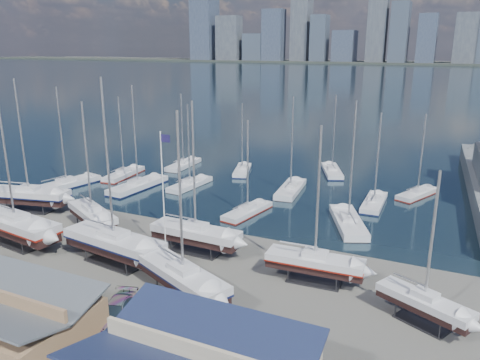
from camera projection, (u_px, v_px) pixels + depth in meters
The scene contains 28 objects.
ground at pixel (142, 257), 48.97m from camera, with size 1400.00×1400.00×0.00m, color #605E59.
water at pixel (418, 78), 318.66m from camera, with size 1400.00×600.00×0.40m, color #182938.
far_shore at pixel (439, 64), 544.48m from camera, with size 1400.00×80.00×2.20m, color #2D332D.
skyline at pixel (435, 29), 531.73m from camera, with size 639.14×43.80×107.69m.
shed_grey at pixel (8, 315), 34.46m from camera, with size 12.60×8.40×4.17m.
sailboat_cradle_0 at pixel (29, 195), 62.03m from camera, with size 11.24×5.45×17.40m.
sailboat_cradle_1 at pixel (16, 225), 51.57m from camera, with size 12.37×4.92×19.18m.
sailboat_cradle_2 at pixel (92, 214), 55.35m from camera, with size 9.53×6.60×15.34m.
sailboat_cradle_3 at pixel (114, 243), 46.96m from camera, with size 11.93×4.74×18.55m.
sailboat_cradle_4 at pixel (196, 234), 49.59m from camera, with size 9.94×3.02×16.11m.
sailboat_cradle_5 at pixel (183, 278), 40.17m from camera, with size 10.48×6.73×16.45m.
sailboat_cradle_6 at pixel (315, 262), 43.18m from camera, with size 9.18×2.97×14.77m.
sailboat_cradle_7 at pixel (424, 303), 36.60m from camera, with size 7.73×5.21×12.63m.
sailboat_moored_0 at pixel (67, 185), 72.84m from camera, with size 5.23×11.24×16.21m.
sailboat_moored_1 at pixel (124, 175), 78.73m from camera, with size 3.52×9.59×14.02m.
sailboat_moored_2 at pixel (183, 165), 85.00m from camera, with size 2.93×9.24×13.81m.
sailboat_moored_3 at pixel (138, 187), 72.08m from camera, with size 4.01×11.27×16.52m.
sailboat_moored_4 at pixel (190, 185), 72.94m from camera, with size 3.36×9.15×13.51m.
sailboat_moored_5 at pixel (242, 171), 81.23m from camera, with size 4.76×8.71×12.54m.
sailboat_moored_6 at pixel (247, 212), 61.19m from camera, with size 3.94×8.96×12.96m.
sailboat_moored_7 at pixel (291, 190), 70.36m from camera, with size 3.81×10.19×15.03m.
sailboat_moored_8 at pixel (332, 172), 80.55m from camera, with size 6.04×9.74×14.12m.
sailboat_moored_9 at pixel (348, 224), 57.16m from camera, with size 6.94×10.90×16.00m.
sailboat_moored_10 at pixel (374, 204), 64.45m from camera, with size 2.70×9.05×13.46m.
sailboat_moored_11 at pixel (417, 194), 68.41m from camera, with size 5.59×8.71×12.67m.
car_c at pixel (48, 295), 40.14m from camera, with size 2.30×4.99×1.39m, color gray.
car_d at pixel (116, 312), 37.39m from camera, with size 2.24×5.52×1.60m, color gray.
flagpole at pixel (164, 185), 47.56m from camera, with size 1.15×0.12×13.14m.
Camera 1 is at (28.40, -46.19, 21.28)m, focal length 35.00 mm.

